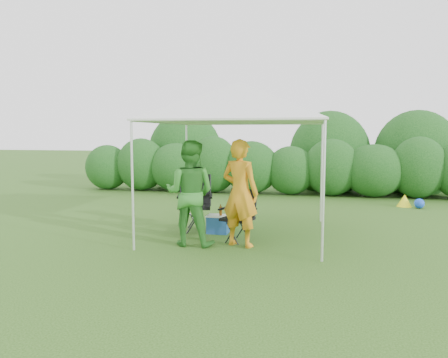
% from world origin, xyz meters
% --- Properties ---
extents(ground, '(70.00, 70.00, 0.00)m').
position_xyz_m(ground, '(0.00, 0.00, 0.00)').
color(ground, '#3A6520').
extents(hedge, '(12.62, 1.53, 1.80)m').
position_xyz_m(hedge, '(0.15, 6.00, 0.83)').
color(hedge, '#20561C').
rests_on(hedge, ground).
extents(canopy, '(3.10, 3.10, 2.83)m').
position_xyz_m(canopy, '(0.00, 0.50, 2.46)').
color(canopy, silver).
rests_on(canopy, ground).
extents(chair_right, '(0.66, 0.63, 0.91)m').
position_xyz_m(chair_right, '(0.08, 0.01, 0.51)').
color(chair_right, black).
rests_on(chair_right, ground).
extents(chair_left, '(0.77, 0.73, 1.08)m').
position_xyz_m(chair_left, '(-0.93, 0.69, 0.61)').
color(chair_left, black).
rests_on(chair_left, ground).
extents(man, '(0.77, 0.63, 1.81)m').
position_xyz_m(man, '(0.15, -0.37, 0.90)').
color(man, orange).
rests_on(man, ground).
extents(woman, '(0.88, 0.70, 1.78)m').
position_xyz_m(woman, '(-0.70, -0.47, 0.89)').
color(woman, '#32832B').
rests_on(woman, ground).
extents(cooler, '(0.42, 0.31, 0.35)m').
position_xyz_m(cooler, '(-0.42, 0.47, 0.18)').
color(cooler, '#1E4A8B').
rests_on(cooler, ground).
extents(bottle, '(0.06, 0.06, 0.21)m').
position_xyz_m(bottle, '(-0.36, 0.43, 0.46)').
color(bottle, '#592D0C').
rests_on(bottle, cooler).
extents(lawn_toy, '(0.63, 0.53, 0.32)m').
position_xyz_m(lawn_toy, '(3.72, 4.34, 0.15)').
color(lawn_toy, '#FFF51A').
rests_on(lawn_toy, ground).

